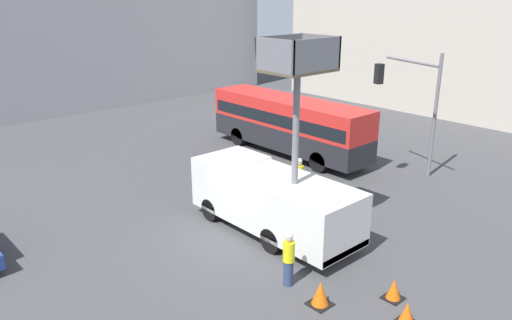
# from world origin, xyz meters

# --- Properties ---
(ground_plane) EXTENTS (120.00, 120.00, 0.00)m
(ground_plane) POSITION_xyz_m (0.00, 0.00, 0.00)
(ground_plane) COLOR #424244
(building_backdrop_side) EXTENTS (10.00, 28.00, 11.71)m
(building_backdrop_side) POSITION_xyz_m (27.65, 5.18, 5.85)
(building_backdrop_side) COLOR #BCB2A3
(building_backdrop_side) RESTS_ON ground_plane
(utility_truck) EXTENTS (2.54, 7.20, 7.56)m
(utility_truck) POSITION_xyz_m (0.93, -0.81, 1.56)
(utility_truck) COLOR silver
(utility_truck) RESTS_ON ground_plane
(city_bus) EXTENTS (2.43, 10.46, 3.23)m
(city_bus) POSITION_xyz_m (8.52, 5.79, 1.90)
(city_bus) COLOR #232328
(city_bus) RESTS_ON ground_plane
(traffic_light_pole) EXTENTS (3.67, 3.41, 6.19)m
(traffic_light_pole) POSITION_xyz_m (9.95, -1.21, 4.20)
(traffic_light_pole) COLOR slate
(traffic_light_pole) RESTS_ON ground_plane
(road_worker_near_truck) EXTENTS (0.38, 0.38, 1.88)m
(road_worker_near_truck) POSITION_xyz_m (-1.27, -3.79, 0.95)
(road_worker_near_truck) COLOR navy
(road_worker_near_truck) RESTS_ON ground_plane
(road_worker_directing) EXTENTS (0.38, 0.38, 1.89)m
(road_worker_directing) POSITION_xyz_m (4.22, 0.91, 0.95)
(road_worker_directing) COLOR navy
(road_worker_directing) RESTS_ON ground_plane
(traffic_cone_near_truck) EXTENTS (0.68, 0.68, 0.78)m
(traffic_cone_near_truck) POSITION_xyz_m (-1.33, -5.20, 0.37)
(traffic_cone_near_truck) COLOR black
(traffic_cone_near_truck) RESTS_ON ground_plane
(traffic_cone_mid_road) EXTENTS (0.59, 0.59, 0.67)m
(traffic_cone_mid_road) POSITION_xyz_m (-0.18, -7.43, 0.32)
(traffic_cone_mid_road) COLOR black
(traffic_cone_mid_road) RESTS_ON ground_plane
(traffic_cone_far_side) EXTENTS (0.59, 0.59, 0.68)m
(traffic_cone_far_side) POSITION_xyz_m (0.58, -6.51, 0.32)
(traffic_cone_far_side) COLOR black
(traffic_cone_far_side) RESTS_ON ground_plane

